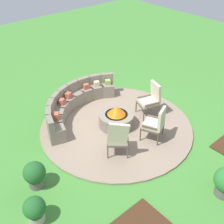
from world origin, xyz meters
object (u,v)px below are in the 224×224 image
fire_pit (116,118)px  potted_plant_1 (35,174)px  lounge_chair_front_right (156,123)px  lounge_chair_front_left (118,137)px  curved_stone_bench (74,103)px  potted_plant_0 (35,209)px  lounge_chair_back_left (151,99)px

fire_pit → potted_plant_1: fire_pit is taller
fire_pit → lounge_chair_front_right: lounge_chair_front_right is taller
fire_pit → lounge_chair_front_left: lounge_chair_front_left is taller
curved_stone_bench → lounge_chair_front_right: size_ratio=3.14×
lounge_chair_front_right → potted_plant_1: (-3.39, 0.71, -0.22)m
potted_plant_0 → lounge_chair_front_right: bearing=1.9°
fire_pit → lounge_chair_front_right: size_ratio=1.01×
lounge_chair_back_left → potted_plant_1: bearing=110.9°
lounge_chair_back_left → potted_plant_1: (-4.20, -0.21, -0.24)m
fire_pit → lounge_chair_front_left: size_ratio=0.91×
lounge_chair_front_right → lounge_chair_back_left: size_ratio=0.94×
lounge_chair_front_left → lounge_chair_front_right: (1.24, -0.21, -0.03)m
lounge_chair_front_left → potted_plant_0: lounge_chair_front_left is taller
fire_pit → lounge_chair_front_left: (-0.81, -0.96, 0.30)m
lounge_chair_front_right → potted_plant_1: size_ratio=1.48×
fire_pit → lounge_chair_front_right: bearing=-70.0°
lounge_chair_front_left → lounge_chair_front_right: lounge_chair_front_left is taller
fire_pit → potted_plant_0: fire_pit is taller
potted_plant_0 → potted_plant_1: 0.96m
potted_plant_1 → lounge_chair_back_left: bearing=2.9°
lounge_chair_front_left → lounge_chair_front_right: size_ratio=1.12×
curved_stone_bench → potted_plant_0: bearing=-136.5°
lounge_chair_front_right → potted_plant_0: (-3.85, -0.13, -0.26)m
lounge_chair_front_left → potted_plant_1: bearing=-151.6°
curved_stone_bench → potted_plant_0: (-2.91, -2.76, -0.03)m
fire_pit → lounge_chair_back_left: 1.29m
lounge_chair_front_left → potted_plant_1: (-2.15, 0.50, -0.25)m
curved_stone_bench → potted_plant_1: bearing=-142.0°
lounge_chair_front_left → potted_plant_1: 2.23m
potted_plant_0 → lounge_chair_front_left: bearing=7.4°
curved_stone_bench → lounge_chair_front_left: bearing=-97.1°
lounge_chair_front_left → potted_plant_0: (-2.61, -0.34, -0.29)m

